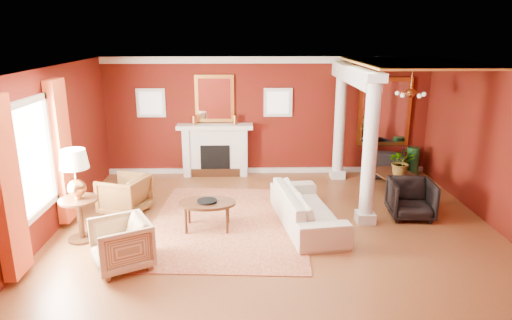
{
  "coord_description": "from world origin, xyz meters",
  "views": [
    {
      "loc": [
        -0.57,
        -7.64,
        3.53
      ],
      "look_at": [
        -0.36,
        0.63,
        1.15
      ],
      "focal_mm": 32.0,
      "sensor_mm": 36.0,
      "label": 1
    }
  ],
  "objects_px": {
    "coffee_table": "(207,204)",
    "dining_table": "(399,180)",
    "armchair_stripe": "(121,242)",
    "side_table": "(76,179)",
    "sofa": "(307,202)",
    "armchair_leopard": "(125,193)"
  },
  "relations": [
    {
      "from": "coffee_table",
      "to": "dining_table",
      "type": "xyz_separation_m",
      "value": [
        4.03,
        1.57,
        -0.09
      ]
    },
    {
      "from": "armchair_stripe",
      "to": "side_table",
      "type": "xyz_separation_m",
      "value": [
        -0.94,
        0.97,
        0.69
      ]
    },
    {
      "from": "sofa",
      "to": "coffee_table",
      "type": "height_order",
      "value": "sofa"
    },
    {
      "from": "armchair_leopard",
      "to": "dining_table",
      "type": "distance_m",
      "value": 5.77
    },
    {
      "from": "sofa",
      "to": "side_table",
      "type": "distance_m",
      "value": 4.07
    },
    {
      "from": "sofa",
      "to": "armchair_leopard",
      "type": "height_order",
      "value": "sofa"
    },
    {
      "from": "dining_table",
      "to": "side_table",
      "type": "bearing_deg",
      "value": 95.86
    },
    {
      "from": "armchair_stripe",
      "to": "side_table",
      "type": "relative_size",
      "value": 0.52
    },
    {
      "from": "coffee_table",
      "to": "sofa",
      "type": "bearing_deg",
      "value": 3.38
    },
    {
      "from": "armchair_stripe",
      "to": "dining_table",
      "type": "xyz_separation_m",
      "value": [
        5.23,
        2.93,
        -0.03
      ]
    },
    {
      "from": "dining_table",
      "to": "armchair_leopard",
      "type": "bearing_deg",
      "value": 85.84
    },
    {
      "from": "armchair_leopard",
      "to": "coffee_table",
      "type": "height_order",
      "value": "armchair_leopard"
    },
    {
      "from": "armchair_leopard",
      "to": "dining_table",
      "type": "bearing_deg",
      "value": 117.51
    },
    {
      "from": "armchair_stripe",
      "to": "dining_table",
      "type": "height_order",
      "value": "armchair_stripe"
    },
    {
      "from": "side_table",
      "to": "coffee_table",
      "type": "bearing_deg",
      "value": 10.47
    },
    {
      "from": "armchair_stripe",
      "to": "dining_table",
      "type": "distance_m",
      "value": 6.0
    },
    {
      "from": "coffee_table",
      "to": "dining_table",
      "type": "height_order",
      "value": "dining_table"
    },
    {
      "from": "armchair_leopard",
      "to": "coffee_table",
      "type": "xyz_separation_m",
      "value": [
        1.69,
        -0.8,
        0.06
      ]
    },
    {
      "from": "sofa",
      "to": "side_table",
      "type": "relative_size",
      "value": 1.44
    },
    {
      "from": "side_table",
      "to": "sofa",
      "type": "bearing_deg",
      "value": 7.23
    },
    {
      "from": "armchair_leopard",
      "to": "dining_table",
      "type": "relative_size",
      "value": 0.6
    },
    {
      "from": "coffee_table",
      "to": "armchair_leopard",
      "type": "bearing_deg",
      "value": 154.65
    }
  ]
}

